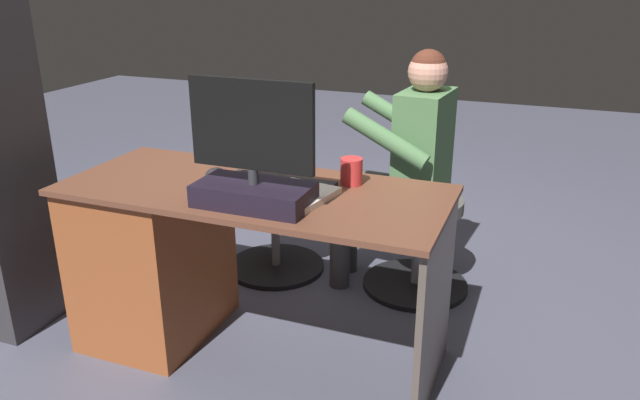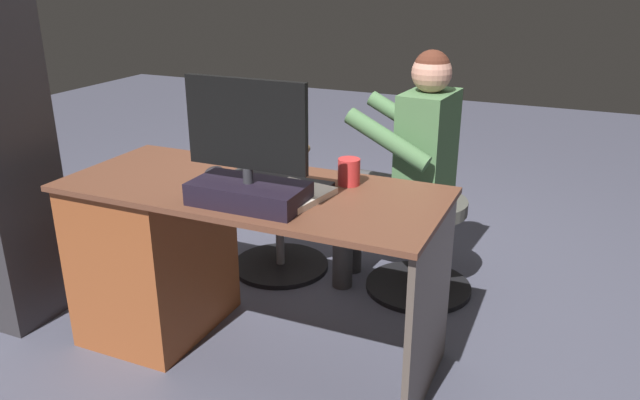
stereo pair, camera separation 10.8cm
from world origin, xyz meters
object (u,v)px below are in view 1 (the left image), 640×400
Objects in this scene: monitor at (253,170)px; tv_remote at (201,188)px; computer_mouse at (215,173)px; person at (404,154)px; desk at (173,253)px; teddy_bear at (274,150)px; cup at (351,171)px; office_chair_teddy at (275,221)px; keyboard at (279,183)px; visitor_chair at (418,237)px.

monitor is 0.29m from tv_remote.
person is at bearing -129.33° from computer_mouse.
desk is 0.77m from teddy_bear.
monitor reaches higher than tv_remote.
tv_remote is (-0.22, 0.10, 0.35)m from desk.
teddy_bear is (0.58, -0.54, -0.13)m from cup.
teddy_bear reaches higher than office_chair_teddy.
monitor is 1.06× the size of keyboard.
tv_remote is (0.25, -0.06, -0.12)m from monitor.
office_chair_teddy is at bearing 5.38° from person.
tv_remote is at bearing 28.26° from cup.
computer_mouse reaches higher than keyboard.
tv_remote is at bearing 31.09° from keyboard.
keyboard reaches higher than desk.
monitor is at bearing 143.03° from computer_mouse.
person is (-0.31, -0.71, -0.05)m from keyboard.
desk is 0.73m from office_chair_teddy.
visitor_chair is at bearing -175.58° from teddy_bear.
person is at bearing 5.38° from visitor_chair.
person is (-0.30, -0.92, -0.17)m from monitor.
visitor_chair is (-0.73, -0.07, 0.00)m from office_chair_teddy.
tv_remote is at bearing 100.44° from computer_mouse.
monitor is at bearing 53.67° from cup.
person reaches higher than keyboard.
monitor reaches higher than cup.
person is at bearing -95.67° from cup.
cup is 0.67× the size of tv_remote.
visitor_chair is (-0.39, -0.93, -0.58)m from monitor.
keyboard is 0.84× the size of office_chair_teddy.
desk is 1.16m from visitor_chair.
cup is (-0.25, -0.12, 0.04)m from keyboard.
teddy_bear reaches higher than keyboard.
teddy_bear is at bearing -63.14° from keyboard.
office_chair_teddy is (-0.13, -0.70, -0.11)m from desk.
monitor is 0.42m from cup.
person is (0.09, 0.01, 0.41)m from visitor_chair.
desk is 1.26× the size of person.
computer_mouse is at bearing -36.97° from monitor.
person reaches higher than tv_remote.
cup reaches higher than visitor_chair.
keyboard is at bearing -179.66° from computer_mouse.
tv_remote reaches higher than desk.
keyboard is 0.28m from computer_mouse.
office_chair_teddy is at bearing -42.50° from cup.
desk is 3.89× the size of teddy_bear.
monitor is at bearing 111.18° from teddy_bear.
person reaches higher than cup.
computer_mouse is 0.95× the size of cup.
keyboard is at bearing 61.32° from visitor_chair.
keyboard is 2.80× the size of tv_remote.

